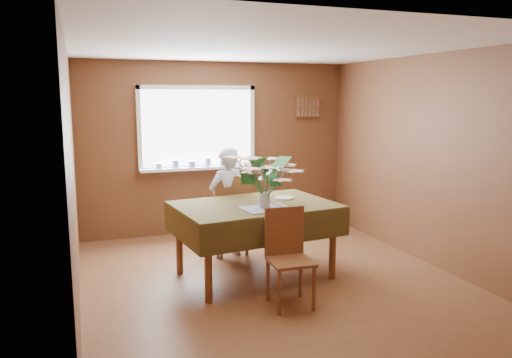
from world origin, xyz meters
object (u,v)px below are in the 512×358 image
object	(u,v)px
chair_far	(230,212)
chair_near	(288,252)
seated_woman	(227,203)
dining_table	(255,213)
flower_bouquet	(265,174)

from	to	relation	value
chair_far	chair_near	bearing A→B (deg)	92.76
chair_near	seated_woman	xyz separation A→B (m)	(-0.15, 1.58, 0.18)
chair_far	dining_table	bearing A→B (deg)	92.16
chair_far	seated_woman	bearing A→B (deg)	43.11
chair_far	chair_near	distance (m)	1.64
chair_near	seated_woman	distance (m)	1.60
chair_near	dining_table	bearing A→B (deg)	97.13
seated_woman	flower_bouquet	size ratio (longest dim) A/B	2.16
chair_near	seated_woman	size ratio (longest dim) A/B	0.68
chair_near	seated_woman	world-z (taller)	seated_woman
dining_table	seated_woman	bearing A→B (deg)	90.00
dining_table	seated_woman	world-z (taller)	seated_woman
chair_near	flower_bouquet	size ratio (longest dim) A/B	1.46
dining_table	chair_near	bearing A→B (deg)	-92.93
seated_woman	flower_bouquet	bearing A→B (deg)	79.46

